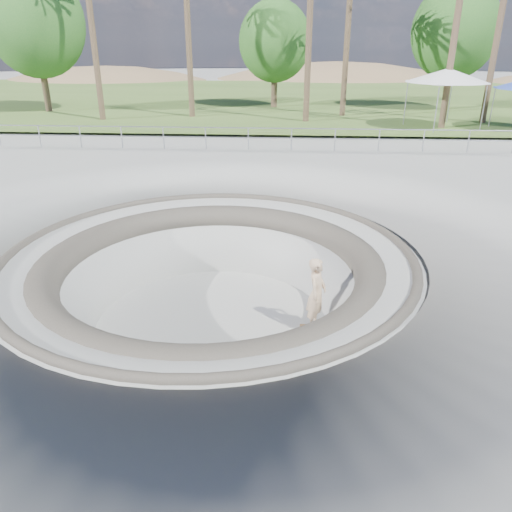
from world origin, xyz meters
TOP-DOWN VIEW (x-y plane):
  - ground at (0.00, 0.00)m, footprint 180.00×180.00m
  - skate_bowl at (0.00, 0.00)m, footprint 14.00×14.00m
  - grass_strip at (0.00, 34.00)m, footprint 180.00×36.00m
  - distant_hills at (3.78, 57.17)m, footprint 103.20×45.00m
  - safety_railing at (0.00, 12.00)m, footprint 25.00×0.06m
  - skateboard at (2.69, -0.29)m, footprint 0.77×0.23m
  - skater at (2.69, -0.29)m, footprint 0.64×0.80m
  - canopy_white at (10.52, 18.46)m, footprint 5.94×5.94m
  - bushy_tree_left at (-14.94, 23.66)m, footprint 6.41×5.83m
  - bushy_tree_mid at (0.68, 27.23)m, footprint 5.13×4.66m
  - bushy_tree_right at (12.96, 26.65)m, footprint 5.85×5.32m

SIDE VIEW (x-z plane):
  - distant_hills at x=3.78m, z-range -21.32..7.28m
  - skateboard at x=2.69m, z-range -1.88..-1.80m
  - skate_bowl at x=0.00m, z-range -3.88..0.22m
  - skater at x=2.69m, z-range -1.82..0.08m
  - ground at x=0.00m, z-range 0.00..0.00m
  - grass_strip at x=0.00m, z-range 0.16..0.28m
  - safety_railing at x=0.00m, z-range 0.18..1.20m
  - canopy_white at x=10.52m, z-range 1.48..4.68m
  - bushy_tree_mid at x=0.68m, z-range 1.06..8.45m
  - bushy_tree_right at x=12.96m, z-range 1.19..9.62m
  - bushy_tree_left at x=-14.94m, z-range 1.29..10.54m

